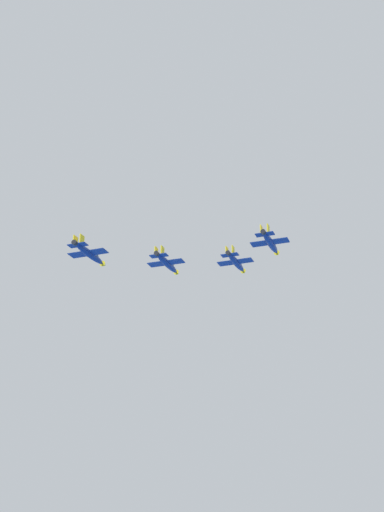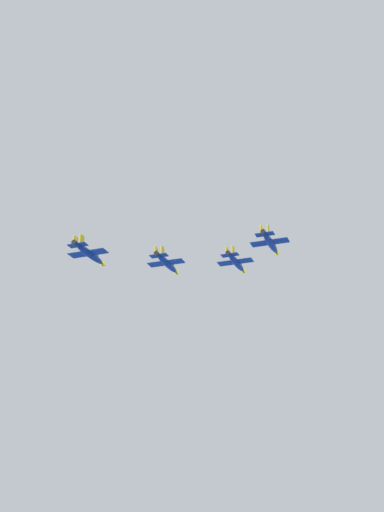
% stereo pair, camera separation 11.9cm
% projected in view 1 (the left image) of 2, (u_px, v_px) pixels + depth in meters
% --- Properties ---
extents(jet_lead, '(15.92, 13.00, 3.84)m').
position_uv_depth(jet_lead, '(236.00, 262.00, 216.18)').
color(jet_lead, navy).
extents(jet_left_wingman, '(15.46, 12.82, 3.75)m').
position_uv_depth(jet_left_wingman, '(167.00, 263.00, 203.43)').
color(jet_left_wingman, navy).
extents(jet_right_wingman, '(15.38, 12.69, 3.72)m').
position_uv_depth(jet_right_wingman, '(270.00, 243.00, 194.03)').
color(jet_right_wingman, navy).
extents(jet_left_outer, '(16.03, 12.97, 3.86)m').
position_uv_depth(jet_left_outer, '(89.00, 254.00, 191.90)').
color(jet_left_outer, navy).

